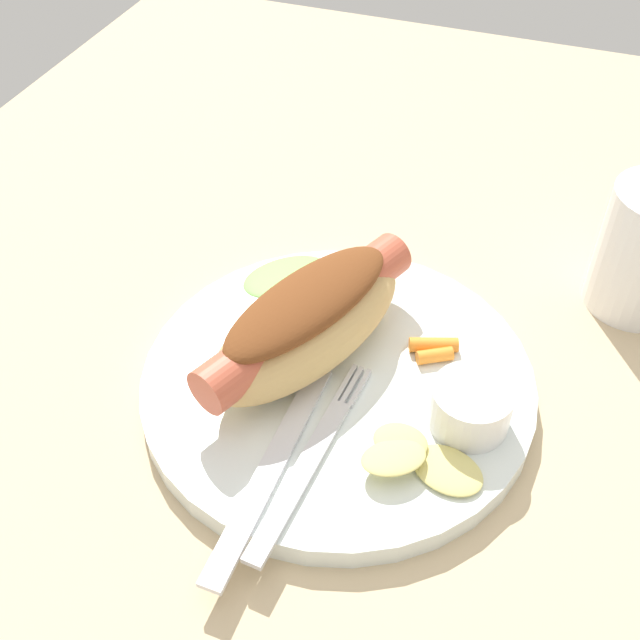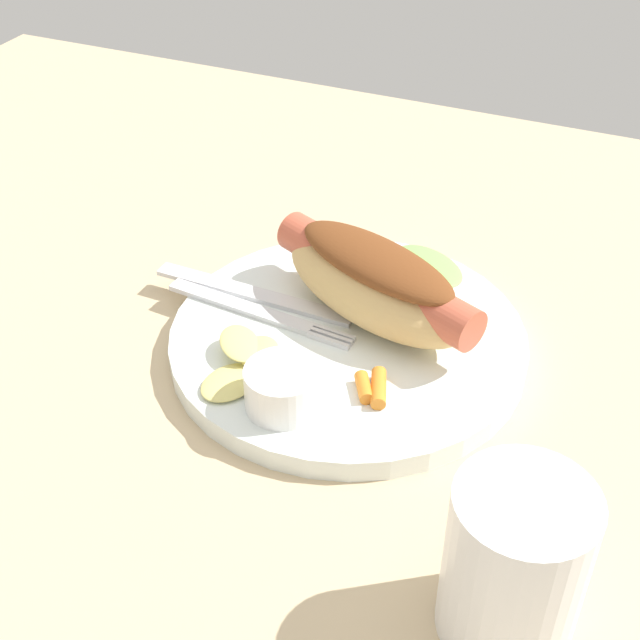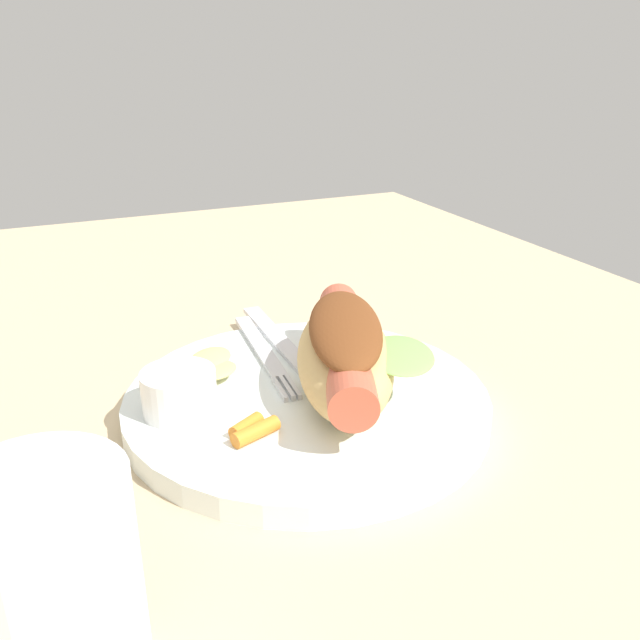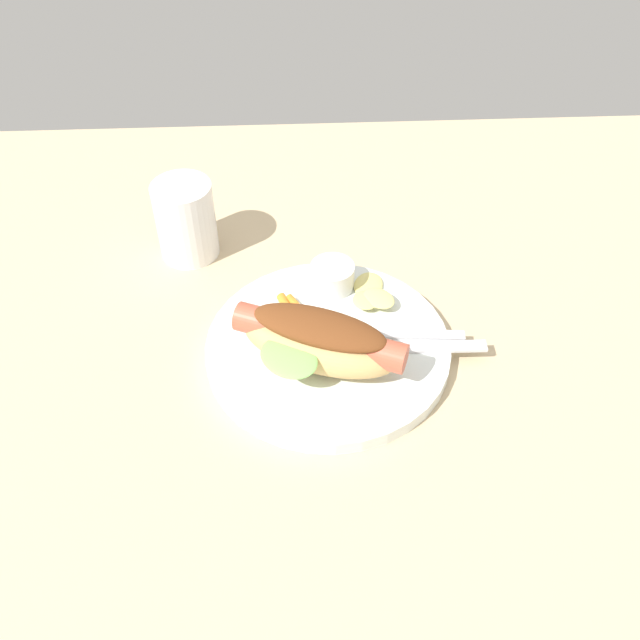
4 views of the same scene
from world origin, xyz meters
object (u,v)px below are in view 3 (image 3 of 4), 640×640
sauce_ramekin (179,392)px  carrot_garnish (252,429)px  fork (264,352)px  plate (307,402)px  knife (281,343)px  chips_pile (195,371)px  drinking_cup (51,585)px  hot_dog (346,351)px

sauce_ramekin → carrot_garnish: 5.91cm
fork → plate: bearing=10.1°
carrot_garnish → fork: bearing=156.9°
fork → knife: (-1.12, 1.90, -0.02)cm
carrot_garnish → chips_pile: bearing=-172.0°
plate → drinking_cup: (15.54, -17.26, 3.92)cm
knife → sauce_ramekin: bearing=-52.9°
fork → carrot_garnish: carrot_garnish is taller
sauce_ramekin → chips_pile: 4.64cm
plate → knife: 8.25cm
fork → drinking_cup: (22.52, -16.59, 2.92)cm
fork → knife: bearing=125.2°
plate → sauce_ramekin: 8.92cm
hot_dog → drinking_cup: drinking_cup is taller
hot_dog → plate: bearing=-90.7°
drinking_cup → fork: bearing=143.6°
plate → hot_dog: size_ratio=1.47×
hot_dog → fork: bearing=-136.2°
knife → drinking_cup: 30.15cm
fork → knife: same height
plate → chips_pile: chips_pile is taller
chips_pile → carrot_garnish: 8.96cm
hot_dog → carrot_garnish: 8.61cm
fork → chips_pile: bearing=-66.9°
plate → hot_dog: 4.72cm
plate → drinking_cup: 23.56cm
knife → fork: bearing=-58.5°
sauce_ramekin → carrot_garnish: (4.80, 3.31, -0.96)cm
chips_pile → drinking_cup: 23.34cm
chips_pile → drinking_cup: (20.57, -10.74, 2.48)cm
fork → drinking_cup: bearing=-31.7°
fork → chips_pile: (1.95, -5.85, 0.44)cm
chips_pile → carrot_garnish: size_ratio=2.37×
carrot_garnish → drinking_cup: (11.70, -11.99, 2.64)cm
hot_dog → chips_pile: size_ratio=2.17×
fork → carrot_garnish: size_ratio=4.53×
chips_pile → drinking_cup: drinking_cup is taller
sauce_ramekin → chips_pile: size_ratio=0.62×
fork → knife: size_ratio=0.94×
fork → drinking_cup: drinking_cup is taller
drinking_cup → sauce_ramekin: bearing=152.2°
knife → carrot_garnish: bearing=-27.6°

